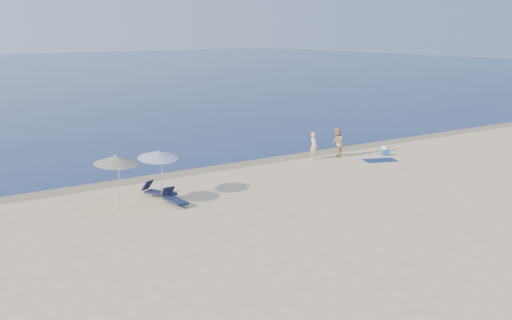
{
  "coord_description": "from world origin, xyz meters",
  "views": [
    {
      "loc": [
        -22.44,
        -10.21,
        7.76
      ],
      "look_at": [
        -3.55,
        16.0,
        1.0
      ],
      "focal_mm": 45.0,
      "sensor_mm": 36.0,
      "label": 1
    }
  ],
  "objects": [
    {
      "name": "person_left",
      "position": [
        2.12,
        18.04,
        0.82
      ],
      "size": [
        0.52,
        0.67,
        1.64
      ],
      "primitive_type": "imported",
      "rotation": [
        0.0,
        0.0,
        1.34
      ],
      "color": "tan",
      "rests_on": "ground"
    },
    {
      "name": "beach_towel",
      "position": [
        5.08,
        15.47,
        0.02
      ],
      "size": [
        2.18,
        1.7,
        0.03
      ],
      "primitive_type": "cube",
      "rotation": [
        0.0,
        0.0,
        -0.38
      ],
      "color": "#0F1F4B",
      "rests_on": "ground"
    },
    {
      "name": "white_bag",
      "position": [
        7.56,
        17.31,
        0.17
      ],
      "size": [
        0.4,
        0.35,
        0.33
      ],
      "primitive_type": "cube",
      "rotation": [
        0.0,
        0.0,
        -0.03
      ],
      "color": "silver",
      "rests_on": "ground"
    },
    {
      "name": "lounger_left",
      "position": [
        -9.35,
        15.69,
        0.27
      ],
      "size": [
        1.24,
        1.74,
        0.74
      ],
      "rotation": [
        0.0,
        0.0,
        0.47
      ],
      "color": "#131636",
      "rests_on": "ground"
    },
    {
      "name": "umbrella_far",
      "position": [
        -11.72,
        14.82,
        2.2
      ],
      "size": [
        2.15,
        2.17,
        2.51
      ],
      "rotation": [
        0.0,
        0.0,
        0.16
      ],
      "color": "silver",
      "rests_on": "ground"
    },
    {
      "name": "wet_sand_strip",
      "position": [
        0.0,
        19.4,
        0.0
      ],
      "size": [
        240.0,
        1.6,
        0.0
      ],
      "primitive_type": "cube",
      "color": "#847254",
      "rests_on": "ground"
    },
    {
      "name": "lounger_right",
      "position": [
        -9.37,
        14.11,
        0.26
      ],
      "size": [
        0.56,
        1.66,
        0.73
      ],
      "rotation": [
        0.0,
        0.0,
        -0.01
      ],
      "color": "#141D38",
      "rests_on": "ground"
    },
    {
      "name": "umbrella_near",
      "position": [
        -9.45,
        15.36,
        2.08
      ],
      "size": [
        2.19,
        2.22,
        2.41
      ],
      "rotation": [
        0.0,
        0.0,
        -0.21
      ],
      "color": "silver",
      "rests_on": "ground"
    },
    {
      "name": "person_right",
      "position": [
        3.68,
        17.69,
        0.9
      ],
      "size": [
        1.09,
        1.1,
        1.79
      ],
      "primitive_type": "imported",
      "rotation": [
        0.0,
        0.0,
        -2.34
      ],
      "color": "tan",
      "rests_on": "ground"
    },
    {
      "name": "blue_cooler",
      "position": [
        6.45,
        16.36,
        0.16
      ],
      "size": [
        0.55,
        0.47,
        0.33
      ],
      "primitive_type": "cube",
      "rotation": [
        0.0,
        0.0,
        -0.35
      ],
      "color": "#2161B4",
      "rests_on": "ground"
    }
  ]
}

